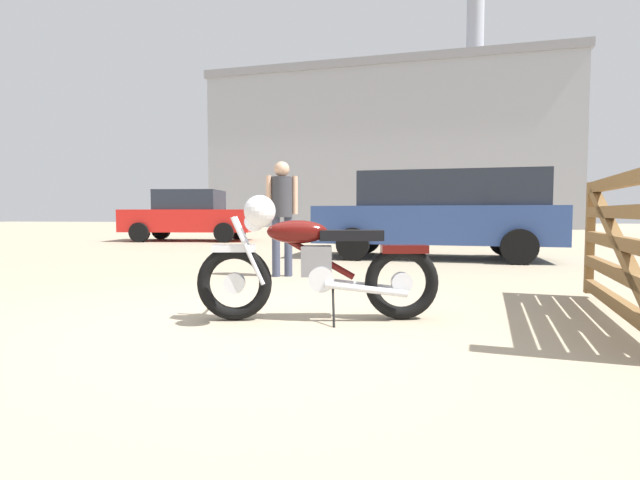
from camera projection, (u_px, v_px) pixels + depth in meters
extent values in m
plane|color=gray|center=(271.00, 322.00, 3.95)|extent=(80.00, 80.00, 0.00)
torus|color=black|center=(235.00, 283.00, 3.98)|extent=(0.65, 0.23, 0.64)
cylinder|color=silver|center=(235.00, 283.00, 3.98)|extent=(0.19, 0.11, 0.18)
torus|color=black|center=(402.00, 283.00, 4.02)|extent=(0.65, 0.23, 0.64)
cylinder|color=silver|center=(402.00, 283.00, 4.02)|extent=(0.19, 0.11, 0.18)
cube|color=silver|center=(234.00, 248.00, 3.97)|extent=(0.38, 0.20, 0.06)
cube|color=#4C0C0A|center=(404.00, 249.00, 4.00)|extent=(0.42, 0.20, 0.07)
cylinder|color=silver|center=(248.00, 251.00, 3.90)|extent=(0.29, 0.09, 0.58)
cylinder|color=silver|center=(250.00, 250.00, 4.05)|extent=(0.29, 0.09, 0.58)
sphere|color=silver|center=(254.00, 222.00, 3.96)|extent=(0.17, 0.17, 0.17)
cylinder|color=silver|center=(263.00, 214.00, 3.96)|extent=(0.14, 0.61, 0.03)
sphere|color=silver|center=(260.00, 211.00, 3.65)|extent=(0.25, 0.25, 0.25)
cylinder|color=#4C0C0A|center=(311.00, 253.00, 3.98)|extent=(0.75, 0.20, 0.47)
ellipsoid|color=#4C0C0A|center=(297.00, 232.00, 3.97)|extent=(0.55, 0.31, 0.20)
cube|color=black|center=(351.00, 235.00, 3.98)|extent=(0.57, 0.30, 0.09)
cube|color=slate|center=(316.00, 261.00, 3.99)|extent=(0.29, 0.23, 0.26)
cylinder|color=silver|center=(321.00, 278.00, 4.00)|extent=(0.25, 0.24, 0.22)
cylinder|color=silver|center=(366.00, 289.00, 3.91)|extent=(0.70, 0.19, 0.14)
cylinder|color=silver|center=(363.00, 286.00, 4.11)|extent=(0.70, 0.19, 0.14)
cylinder|color=black|center=(333.00, 305.00, 3.84)|extent=(0.06, 0.24, 0.33)
cube|color=brown|center=(590.00, 238.00, 5.05)|extent=(0.10, 0.11, 1.20)
cube|color=brown|center=(618.00, 304.00, 3.95)|extent=(0.50, 2.38, 0.11)
cube|color=brown|center=(619.00, 273.00, 3.93)|extent=(0.50, 2.38, 0.11)
cube|color=brown|center=(620.00, 243.00, 3.92)|extent=(0.50, 2.38, 0.11)
cube|color=brown|center=(621.00, 212.00, 3.90)|extent=(0.50, 2.38, 0.11)
cube|color=brown|center=(622.00, 181.00, 3.89)|extent=(0.50, 2.38, 0.11)
cube|color=brown|center=(620.00, 245.00, 3.92)|extent=(0.47, 2.18, 1.08)
cylinder|color=#383D51|center=(276.00, 247.00, 6.72)|extent=(0.12, 0.12, 0.86)
cylinder|color=#383D51|center=(288.00, 247.00, 6.76)|extent=(0.12, 0.12, 0.86)
cylinder|color=#333338|center=(282.00, 197.00, 6.70)|extent=(0.30, 0.30, 0.58)
cylinder|color=tan|center=(269.00, 195.00, 6.65)|extent=(0.08, 0.08, 0.55)
cylinder|color=tan|center=(295.00, 195.00, 6.74)|extent=(0.08, 0.08, 0.55)
sphere|color=tan|center=(282.00, 169.00, 6.67)|extent=(0.22, 0.22, 0.22)
cylinder|color=black|center=(139.00, 232.00, 14.62)|extent=(0.64, 0.27, 0.62)
cylinder|color=black|center=(161.00, 230.00, 16.34)|extent=(0.64, 0.27, 0.62)
cylinder|color=black|center=(224.00, 233.00, 14.48)|extent=(0.64, 0.27, 0.62)
cylinder|color=black|center=(237.00, 231.00, 16.19)|extent=(0.64, 0.27, 0.62)
cube|color=red|center=(190.00, 221.00, 15.39)|extent=(4.36, 2.17, 0.72)
cube|color=#232833|center=(190.00, 200.00, 15.35)|extent=(2.16, 1.77, 0.64)
cylinder|color=black|center=(383.00, 234.00, 13.61)|extent=(0.61, 0.22, 0.60)
cylinder|color=black|center=(382.00, 232.00, 15.24)|extent=(0.61, 0.22, 0.60)
cylinder|color=black|center=(467.00, 235.00, 13.34)|extent=(0.61, 0.22, 0.60)
cylinder|color=black|center=(457.00, 232.00, 14.96)|extent=(0.61, 0.22, 0.60)
cube|color=beige|center=(422.00, 221.00, 14.27)|extent=(3.98, 1.83, 0.76)
cube|color=#232833|center=(431.00, 197.00, 14.19)|extent=(2.47, 1.64, 0.72)
cylinder|color=black|center=(353.00, 244.00, 9.00)|extent=(0.65, 0.26, 0.64)
cylinder|color=black|center=(366.00, 239.00, 10.71)|extent=(0.65, 0.26, 0.64)
cylinder|color=black|center=(519.00, 247.00, 8.28)|extent=(0.65, 0.26, 0.64)
cylinder|color=black|center=(505.00, 241.00, 9.98)|extent=(0.65, 0.26, 0.64)
cube|color=#2D4784|center=(433.00, 224.00, 9.47)|extent=(4.82, 2.13, 0.74)
cube|color=#232833|center=(449.00, 189.00, 9.36)|extent=(3.62, 1.87, 0.68)
cube|color=#9EA0A8|center=(387.00, 156.00, 32.33)|extent=(23.46, 10.95, 9.79)
cube|color=gray|center=(388.00, 81.00, 32.03)|extent=(23.78, 11.28, 0.50)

